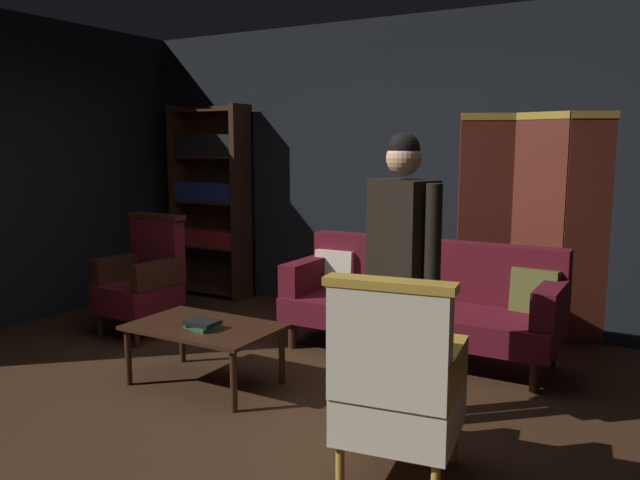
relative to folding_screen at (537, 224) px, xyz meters
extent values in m
plane|color=#331E11|center=(-1.23, -2.30, -0.99)|extent=(10.00, 10.00, 0.00)
cube|color=black|center=(-1.23, 0.15, 0.41)|extent=(7.20, 0.10, 2.80)
cube|color=black|center=(-4.23, -1.70, 0.41)|extent=(0.10, 3.60, 2.80)
cube|color=#5B2319|center=(-0.43, -0.05, -0.04)|extent=(0.42, 0.23, 1.90)
cube|color=#B78E33|center=(-0.43, -0.05, 0.88)|extent=(0.43, 0.24, 0.06)
cube|color=#5B2319|center=(0.00, 0.00, -0.04)|extent=(0.45, 0.15, 1.90)
cube|color=#B78E33|center=(0.00, 0.00, 0.88)|extent=(0.45, 0.15, 0.06)
cube|color=#5B2319|center=(0.43, 0.05, -0.04)|extent=(0.42, 0.24, 1.90)
cube|color=#B78E33|center=(0.43, 0.05, 0.88)|extent=(0.42, 0.25, 0.06)
cube|color=black|center=(-3.80, -0.12, 0.04)|extent=(0.06, 0.32, 2.05)
cube|color=black|center=(-2.96, -0.12, 0.04)|extent=(0.06, 0.32, 2.05)
cube|color=black|center=(-3.38, 0.03, 0.04)|extent=(0.90, 0.02, 2.05)
cube|color=black|center=(-3.38, -0.12, -0.93)|extent=(0.86, 0.30, 0.02)
cube|color=black|center=(-3.38, -0.12, -0.44)|extent=(0.86, 0.30, 0.02)
cube|color=maroon|center=(-3.38, -0.14, -0.35)|extent=(0.78, 0.22, 0.17)
cube|color=black|center=(-3.38, -0.12, 0.04)|extent=(0.86, 0.30, 0.02)
cube|color=navy|center=(-3.38, -0.14, 0.15)|extent=(0.78, 0.22, 0.20)
cube|color=black|center=(-3.38, -0.12, 0.52)|extent=(0.86, 0.30, 0.02)
cube|color=black|center=(-3.38, -0.14, 0.64)|extent=(0.78, 0.22, 0.22)
cube|color=black|center=(-3.38, -0.12, 1.00)|extent=(0.86, 0.30, 0.02)
cylinder|color=black|center=(-1.63, -1.25, -0.88)|extent=(0.07, 0.07, 0.22)
cylinder|color=black|center=(0.27, -1.25, -0.88)|extent=(0.07, 0.07, 0.22)
cylinder|color=black|center=(-1.63, -0.65, -0.88)|extent=(0.07, 0.07, 0.22)
cylinder|color=black|center=(0.27, -0.65, -0.88)|extent=(0.07, 0.07, 0.22)
cube|color=#4C0F19|center=(-0.68, -0.95, -0.67)|extent=(2.10, 0.76, 0.20)
cube|color=#4C0F19|center=(-0.68, -0.64, -0.34)|extent=(2.10, 0.18, 0.46)
cube|color=#4C0F19|center=(-1.66, -0.95, -0.44)|extent=(0.16, 0.68, 0.26)
cube|color=#4C0F19|center=(0.30, -0.95, -0.44)|extent=(0.16, 0.68, 0.26)
cube|color=beige|center=(-1.51, -0.75, -0.42)|extent=(0.35, 0.15, 0.35)
cube|color=#4C5123|center=(0.15, -0.75, -0.42)|extent=(0.36, 0.19, 0.35)
cylinder|color=black|center=(-2.18, -2.48, -0.79)|extent=(0.04, 0.04, 0.39)
cylinder|color=black|center=(-1.28, -2.48, -0.79)|extent=(0.04, 0.04, 0.39)
cylinder|color=black|center=(-2.18, -1.94, -0.79)|extent=(0.04, 0.04, 0.39)
cylinder|color=black|center=(-1.28, -1.94, -0.79)|extent=(0.04, 0.04, 0.39)
cube|color=black|center=(-1.73, -2.21, -0.58)|extent=(1.00, 0.64, 0.03)
cylinder|color=#B78E33|center=(0.09, -2.41, -0.88)|extent=(0.04, 0.04, 0.22)
cylinder|color=#B78E33|center=(-0.37, -2.47, -0.88)|extent=(0.04, 0.04, 0.22)
cylinder|color=#B78E33|center=(-0.30, -2.93, -0.88)|extent=(0.04, 0.04, 0.22)
cube|color=beige|center=(-0.11, -2.67, -0.65)|extent=(0.63, 0.63, 0.24)
cube|color=beige|center=(-0.07, -2.90, -0.26)|extent=(0.57, 0.19, 0.54)
cube|color=#B78E33|center=(-0.07, -2.90, 0.03)|extent=(0.61, 0.21, 0.04)
cube|color=#B78E33|center=(0.13, -2.64, -0.42)|extent=(0.16, 0.51, 0.22)
cube|color=#B78E33|center=(-0.34, -2.70, -0.42)|extent=(0.16, 0.51, 0.22)
cylinder|color=black|center=(-3.20, -1.84, -0.88)|extent=(0.04, 0.04, 0.22)
cylinder|color=black|center=(-2.74, -1.87, -0.88)|extent=(0.04, 0.04, 0.22)
cylinder|color=black|center=(-3.16, -1.38, -0.88)|extent=(0.04, 0.04, 0.22)
cylinder|color=black|center=(-2.71, -1.41, -0.88)|extent=(0.04, 0.04, 0.22)
cube|color=#4C0F19|center=(-2.95, -1.63, -0.65)|extent=(0.60, 0.60, 0.24)
cube|color=#4C0F19|center=(-2.94, -1.40, -0.26)|extent=(0.57, 0.16, 0.54)
cube|color=black|center=(-2.94, -1.40, 0.03)|extent=(0.61, 0.17, 0.04)
cube|color=black|center=(-3.19, -1.61, -0.42)|extent=(0.12, 0.50, 0.22)
cube|color=black|center=(-2.71, -1.64, -0.42)|extent=(0.12, 0.50, 0.22)
cylinder|color=black|center=(-0.28, -2.13, -0.56)|extent=(0.12, 0.12, 0.86)
cylinder|color=black|center=(-0.41, -2.07, -0.56)|extent=(0.12, 0.12, 0.86)
cube|color=maroon|center=(-0.34, -2.10, -0.09)|extent=(0.36, 0.29, 0.09)
cube|color=black|center=(-0.34, -2.10, 0.16)|extent=(0.45, 0.37, 0.58)
cube|color=white|center=(-0.30, -2.00, 0.19)|extent=(0.13, 0.07, 0.41)
cube|color=maroon|center=(-0.29, -2.00, 0.42)|extent=(0.09, 0.06, 0.04)
cylinder|color=black|center=(-0.12, -2.21, 0.17)|extent=(0.09, 0.09, 0.54)
cylinder|color=black|center=(-0.57, -1.99, 0.17)|extent=(0.09, 0.09, 0.54)
sphere|color=tan|center=(-0.34, -2.10, 0.57)|extent=(0.20, 0.20, 0.20)
sphere|color=black|center=(-0.34, -2.10, 0.62)|extent=(0.18, 0.18, 0.18)
cube|color=#1E4C28|center=(-1.69, -2.29, -0.55)|extent=(0.24, 0.19, 0.03)
cube|color=black|center=(-1.69, -2.29, -0.52)|extent=(0.22, 0.16, 0.03)
camera|label=1|loc=(1.02, -5.44, 0.65)|focal=35.52mm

